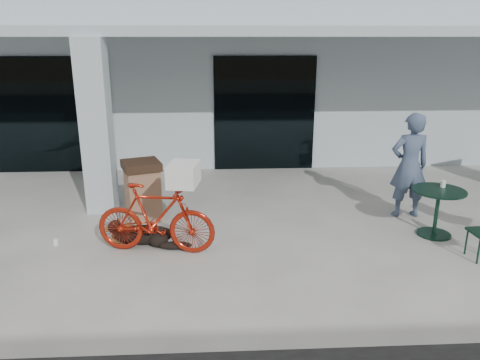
{
  "coord_description": "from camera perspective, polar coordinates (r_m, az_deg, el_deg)",
  "views": [
    {
      "loc": [
        0.64,
        -6.09,
        3.13
      ],
      "look_at": [
        1.0,
        0.8,
        1.0
      ],
      "focal_mm": 35.0,
      "sensor_mm": 36.0,
      "label": 1
    }
  ],
  "objects": [
    {
      "name": "ground",
      "position": [
        6.88,
        -8.09,
        -10.11
      ],
      "size": [
        80.0,
        80.0,
        0.0
      ],
      "primitive_type": "plane",
      "color": "#B2B0A8",
      "rests_on": "ground"
    },
    {
      "name": "building",
      "position": [
        14.63,
        -5.64,
        13.63
      ],
      "size": [
        22.0,
        7.0,
        4.5
      ],
      "primitive_type": "cube",
      "color": "#A7B5BD",
      "rests_on": "ground"
    },
    {
      "name": "storefront_glass_left",
      "position": [
        11.85,
        -22.02,
        7.27
      ],
      "size": [
        2.8,
        0.06,
        2.7
      ],
      "primitive_type": "cube",
      "color": "black",
      "rests_on": "ground"
    },
    {
      "name": "storefront_glass_right",
      "position": [
        11.28,
        3.0,
        8.05
      ],
      "size": [
        2.4,
        0.06,
        2.7
      ],
      "primitive_type": "cube",
      "color": "black",
      "rests_on": "ground"
    },
    {
      "name": "column",
      "position": [
        8.8,
        -17.08,
        6.12
      ],
      "size": [
        0.5,
        0.5,
        3.12
      ],
      "primitive_type": "cube",
      "color": "#A7B5BD",
      "rests_on": "ground"
    },
    {
      "name": "overhang",
      "position": [
        9.72,
        -7.08,
        17.5
      ],
      "size": [
        22.0,
        2.8,
        0.18
      ],
      "primitive_type": "cube",
      "color": "#A7B5BD",
      "rests_on": "column"
    },
    {
      "name": "bicycle",
      "position": [
        7.09,
        -10.26,
        -4.62
      ],
      "size": [
        1.85,
        0.79,
        1.07
      ],
      "primitive_type": "imported",
      "rotation": [
        0.0,
        0.0,
        1.41
      ],
      "color": "#991C0C",
      "rests_on": "ground"
    },
    {
      "name": "laundry_basket",
      "position": [
        6.75,
        -6.9,
        0.7
      ],
      "size": [
        0.49,
        0.6,
        0.32
      ],
      "primitive_type": "cube",
      "rotation": [
        0.0,
        0.0,
        1.41
      ],
      "color": "white",
      "rests_on": "bicycle"
    },
    {
      "name": "dog",
      "position": [
        7.5,
        -11.68,
        -6.41
      ],
      "size": [
        1.13,
        0.65,
        0.36
      ],
      "primitive_type": null,
      "rotation": [
        0.0,
        0.0,
        -0.29
      ],
      "color": "black",
      "rests_on": "ground"
    },
    {
      "name": "cup_near_dog",
      "position": [
        7.91,
        -21.55,
        -7.06
      ],
      "size": [
        0.1,
        0.1,
        0.1
      ],
      "primitive_type": "cylinder",
      "rotation": [
        0.0,
        0.0,
        0.41
      ],
      "color": "white",
      "rests_on": "ground"
    },
    {
      "name": "cafe_table_far",
      "position": [
        8.24,
        22.83,
        -3.69
      ],
      "size": [
        1.03,
        1.03,
        0.78
      ],
      "primitive_type": null,
      "rotation": [
        0.0,
        0.0,
        0.27
      ],
      "color": "black",
      "rests_on": "ground"
    },
    {
      "name": "person",
      "position": [
        8.78,
        19.93,
        1.65
      ],
      "size": [
        0.7,
        0.47,
        1.88
      ],
      "primitive_type": "imported",
      "rotation": [
        0.0,
        0.0,
        3.18
      ],
      "color": "#3E4E69",
      "rests_on": "ground"
    },
    {
      "name": "cup_on_table",
      "position": [
        8.27,
        23.51,
        -0.44
      ],
      "size": [
        0.1,
        0.1,
        0.11
      ],
      "primitive_type": "cylinder",
      "rotation": [
        0.0,
        0.0,
        0.27
      ],
      "color": "white",
      "rests_on": "cafe_table_far"
    },
    {
      "name": "trash_receptacle",
      "position": [
        8.41,
        -11.78,
        -1.24
      ],
      "size": [
        0.79,
        0.79,
        1.06
      ],
      "primitive_type": null,
      "rotation": [
        0.0,
        0.0,
        0.35
      ],
      "color": "#875F46",
      "rests_on": "ground"
    }
  ]
}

